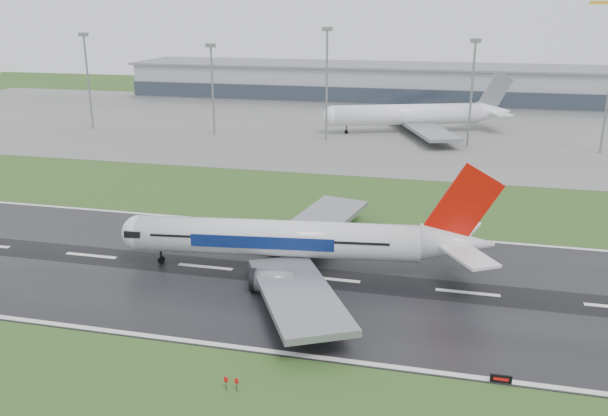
# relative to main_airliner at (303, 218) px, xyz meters

# --- Properties ---
(ground) EXTENTS (520.00, 520.00, 0.00)m
(ground) POSITION_rel_main_airliner_xyz_m (4.86, -2.62, -8.54)
(ground) COLOR #2A4D1C
(ground) RESTS_ON ground
(runway) EXTENTS (400.00, 45.00, 0.10)m
(runway) POSITION_rel_main_airliner_xyz_m (4.86, -2.62, -8.49)
(runway) COLOR black
(runway) RESTS_ON ground
(apron) EXTENTS (400.00, 130.00, 0.08)m
(apron) POSITION_rel_main_airliner_xyz_m (4.86, 122.38, -8.50)
(apron) COLOR slate
(apron) RESTS_ON ground
(terminal) EXTENTS (240.00, 36.00, 15.00)m
(terminal) POSITION_rel_main_airliner_xyz_m (4.86, 182.38, -1.04)
(terminal) COLOR #91929B
(terminal) RESTS_ON ground
(main_airliner) EXTENTS (63.35, 60.98, 16.87)m
(main_airliner) POSITION_rel_main_airliner_xyz_m (0.00, 0.00, 0.00)
(main_airliner) COLOR silver
(main_airliner) RESTS_ON runway
(parked_airliner) EXTENTS (79.94, 77.39, 18.55)m
(parked_airliner) POSITION_rel_main_airliner_xyz_m (9.15, 116.79, 0.82)
(parked_airliner) COLOR white
(parked_airliner) RESTS_ON apron
(runway_sign) EXTENTS (2.31, 0.53, 1.04)m
(runway_sign) POSITION_rel_main_airliner_xyz_m (28.06, -24.84, -8.02)
(runway_sign) COLOR black
(runway_sign) RESTS_ON ground
(floodmast_0) EXTENTS (0.64, 0.64, 29.94)m
(floodmast_0) POSITION_rel_main_airliner_xyz_m (-95.52, 97.38, 6.43)
(floodmast_0) COLOR gray
(floodmast_0) RESTS_ON ground
(floodmast_1) EXTENTS (0.64, 0.64, 27.14)m
(floodmast_1) POSITION_rel_main_airliner_xyz_m (-52.36, 97.38, 5.03)
(floodmast_1) COLOR gray
(floodmast_1) RESTS_ON ground
(floodmast_2) EXTENTS (0.64, 0.64, 32.21)m
(floodmast_2) POSITION_rel_main_airliner_xyz_m (-16.04, 97.38, 7.57)
(floodmast_2) COLOR gray
(floodmast_2) RESTS_ON ground
(floodmast_3) EXTENTS (0.64, 0.64, 29.43)m
(floodmast_3) POSITION_rel_main_airliner_xyz_m (25.89, 97.38, 6.18)
(floodmast_3) COLOR gray
(floodmast_3) RESTS_ON ground
(floodmast_4) EXTENTS (0.64, 0.64, 30.32)m
(floodmast_4) POSITION_rel_main_airliner_xyz_m (61.80, 97.38, 6.62)
(floodmast_4) COLOR gray
(floodmast_4) RESTS_ON ground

